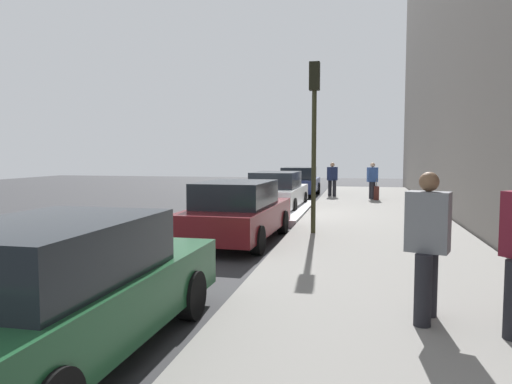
{
  "coord_description": "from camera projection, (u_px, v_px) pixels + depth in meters",
  "views": [
    {
      "loc": [
        -16.5,
        -2.74,
        2.16
      ],
      "look_at": [
        -2.41,
        0.3,
        1.02
      ],
      "focal_mm": 33.22,
      "sensor_mm": 36.0,
      "label": 1
    }
  ],
  "objects": [
    {
      "name": "pedestrian_blue_coat",
      "position": [
        372.0,
        180.0,
        21.54
      ],
      "size": [
        0.54,
        0.5,
        1.66
      ],
      "color": "black",
      "rests_on": "sidewalk"
    },
    {
      "name": "parked_car_white",
      "position": [
        277.0,
        191.0,
        18.2
      ],
      "size": [
        4.78,
        1.96,
        1.51
      ],
      "color": "black",
      "rests_on": "ground"
    },
    {
      "name": "pedestrian_navy_coat",
      "position": [
        332.0,
        178.0,
        23.02
      ],
      "size": [
        0.49,
        0.52,
        1.63
      ],
      "color": "black",
      "rests_on": "sidewalk"
    },
    {
      "name": "ground_plane",
      "position": [
        278.0,
        216.0,
        16.83
      ],
      "size": [
        56.0,
        56.0,
        0.0
      ],
      "primitive_type": "plane",
      "color": "#333335"
    },
    {
      "name": "traffic_light_pole",
      "position": [
        314.0,
        118.0,
        11.99
      ],
      "size": [
        0.35,
        0.26,
        4.33
      ],
      "color": "#2D2D19",
      "rests_on": "sidewalk"
    },
    {
      "name": "sidewalk",
      "position": [
        374.0,
        216.0,
        16.13
      ],
      "size": [
        28.0,
        4.6,
        0.15
      ],
      "primitive_type": "cube",
      "color": "gray",
      "rests_on": "ground"
    },
    {
      "name": "parked_car_green",
      "position": [
        62.0,
        291.0,
        4.88
      ],
      "size": [
        4.68,
        1.93,
        1.51
      ],
      "color": "black",
      "rests_on": "ground"
    },
    {
      "name": "parked_car_maroon",
      "position": [
        238.0,
        212.0,
        11.68
      ],
      "size": [
        4.64,
        2.02,
        1.51
      ],
      "color": "black",
      "rests_on": "ground"
    },
    {
      "name": "parked_car_navy",
      "position": [
        299.0,
        182.0,
        24.78
      ],
      "size": [
        4.45,
        1.92,
        1.51
      ],
      "color": "black",
      "rests_on": "ground"
    },
    {
      "name": "pedestrian_grey_coat",
      "position": [
        427.0,
        242.0,
        5.67
      ],
      "size": [
        0.58,
        0.56,
        1.81
      ],
      "color": "black",
      "rests_on": "sidewalk"
    },
    {
      "name": "lane_stripe_centre",
      "position": [
        193.0,
        213.0,
        17.5
      ],
      "size": [
        28.0,
        0.14,
        0.01
      ],
      "primitive_type": "cube",
      "color": "gold",
      "rests_on": "ground"
    },
    {
      "name": "rolling_suitcase",
      "position": [
        376.0,
        193.0,
        21.14
      ],
      "size": [
        0.34,
        0.22,
        0.97
      ],
      "color": "#471E19",
      "rests_on": "sidewalk"
    },
    {
      "name": "snow_bank_curb",
      "position": [
        300.0,
        212.0,
        17.12
      ],
      "size": [
        6.43,
        0.56,
        0.22
      ],
      "primitive_type": "cube",
      "color": "white",
      "rests_on": "ground"
    }
  ]
}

